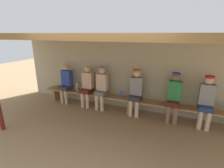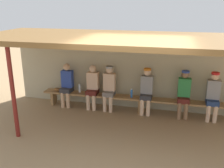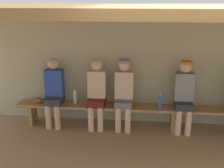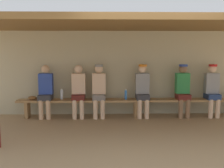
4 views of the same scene
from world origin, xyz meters
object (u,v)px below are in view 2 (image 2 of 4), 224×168
object	(u,v)px
bench	(140,100)
player_in_white	(146,89)
baseball_glove_dark_brown	(57,89)
player_near_post	(109,86)
water_bottle_blue	(80,88)
player_in_blue	(184,92)
player_middle	(213,94)
support_post	(13,93)
player_with_sunglasses	(92,85)
water_bottle_green	(132,93)
player_in_red	(67,83)

from	to	relation	value
bench	player_in_white	size ratio (longest dim) A/B	4.46
player_in_white	baseball_glove_dark_brown	xyz separation A→B (m)	(-2.79, 0.01, -0.24)
player_near_post	water_bottle_blue	world-z (taller)	player_near_post
player_in_blue	player_middle	bearing A→B (deg)	0.00
support_post	bench	bearing A→B (deg)	38.15
player_in_white	bench	bearing A→B (deg)	-178.80
bench	player_with_sunglasses	distance (m)	1.49
player_in_white	water_bottle_green	distance (m)	0.46
player_middle	water_bottle_blue	distance (m)	3.85
support_post	bench	xyz separation A→B (m)	(2.67, 2.10, -0.71)
player_near_post	baseball_glove_dark_brown	size ratio (longest dim) A/B	5.60
player_in_blue	player_with_sunglasses	distance (m)	2.65
player_in_blue	player_in_white	distance (m)	1.03
player_with_sunglasses	water_bottle_blue	xyz separation A→B (m)	(-0.43, 0.04, -0.15)
bench	player_in_red	xyz separation A→B (m)	(-2.28, 0.00, 0.34)
support_post	water_bottle_blue	xyz separation A→B (m)	(0.79, 2.15, -0.52)
bench	player_with_sunglasses	bearing A→B (deg)	179.88
water_bottle_blue	support_post	bearing A→B (deg)	-110.24
support_post	baseball_glove_dark_brown	xyz separation A→B (m)	(0.06, 2.11, -0.60)
player_in_red	baseball_glove_dark_brown	bearing A→B (deg)	178.38
player_with_sunglasses	player_near_post	distance (m)	0.52
baseball_glove_dark_brown	player_in_blue	bearing A→B (deg)	19.99
player_in_red	water_bottle_blue	size ratio (longest dim) A/B	5.14
support_post	player_near_post	world-z (taller)	support_post
player_in_red	player_in_blue	bearing A→B (deg)	0.01
player_in_white	player_near_post	xyz separation A→B (m)	(-1.10, 0.00, 0.00)
player_with_sunglasses	water_bottle_blue	world-z (taller)	player_with_sunglasses
support_post	water_bottle_blue	distance (m)	2.35
player_with_sunglasses	player_in_white	world-z (taller)	player_in_white
support_post	player_near_post	distance (m)	2.75
bench	player_near_post	xyz separation A→B (m)	(-0.93, 0.00, 0.36)
baseball_glove_dark_brown	support_post	bearing A→B (deg)	-71.41
water_bottle_green	water_bottle_blue	bearing A→B (deg)	177.85
player_in_blue	baseball_glove_dark_brown	world-z (taller)	player_in_blue
player_in_white	water_bottle_blue	size ratio (longest dim) A/B	5.17
player_middle	player_in_red	xyz separation A→B (m)	(-4.24, -0.00, -0.02)
water_bottle_green	player_with_sunglasses	bearing A→B (deg)	179.15
support_post	baseball_glove_dark_brown	size ratio (longest dim) A/B	9.17
bench	water_bottle_green	size ratio (longest dim) A/B	22.96
player_middle	bench	bearing A→B (deg)	-179.90
player_near_post	water_bottle_blue	size ratio (longest dim) A/B	5.17
bench	player_middle	size ratio (longest dim) A/B	4.46
player_middle	player_in_red	world-z (taller)	player_middle
player_in_red	support_post	bearing A→B (deg)	-100.68
support_post	water_bottle_green	world-z (taller)	support_post
bench	baseball_glove_dark_brown	world-z (taller)	baseball_glove_dark_brown
player_with_sunglasses	water_bottle_green	size ratio (longest dim) A/B	5.11
player_near_post	player_in_blue	bearing A→B (deg)	0.00
player_in_blue	player_in_white	world-z (taller)	same
player_with_sunglasses	player_in_blue	bearing A→B (deg)	0.01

